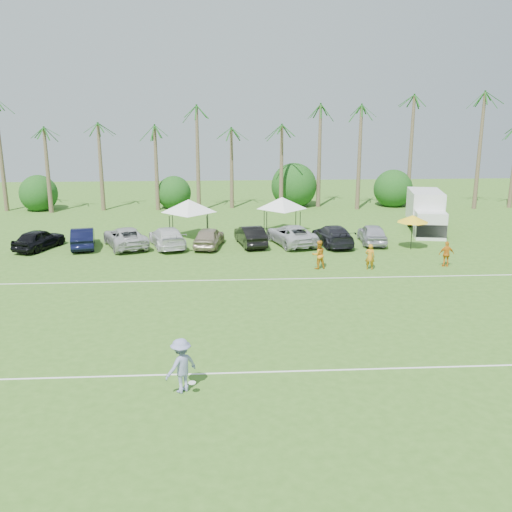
{
  "coord_description": "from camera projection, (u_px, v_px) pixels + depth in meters",
  "views": [
    {
      "loc": [
        -1.35,
        -17.85,
        9.85
      ],
      "look_at": [
        0.58,
        13.34,
        1.6
      ],
      "focal_mm": 40.0,
      "sensor_mm": 36.0,
      "label": 1
    }
  ],
  "objects": [
    {
      "name": "palm_tree_5",
      "position": [
        234.0,
        122.0,
        54.36
      ],
      "size": [
        2.4,
        2.4,
        9.9
      ],
      "color": "brown",
      "rests_on": "ground"
    },
    {
      "name": "box_truck",
      "position": [
        426.0,
        211.0,
        45.54
      ],
      "size": [
        3.51,
        6.58,
        3.22
      ],
      "rotation": [
        0.0,
        0.0,
        -0.2
      ],
      "color": "white",
      "rests_on": "ground"
    },
    {
      "name": "canopy_tent_right",
      "position": [
        282.0,
        197.0,
        45.27
      ],
      "size": [
        4.07,
        4.07,
        3.3
      ],
      "color": "black",
      "rests_on": "ground"
    },
    {
      "name": "parked_car_3",
      "position": [
        167.0,
        237.0,
        40.9
      ],
      "size": [
        3.35,
        5.39,
        1.46
      ],
      "primitive_type": "imported",
      "rotation": [
        0.0,
        0.0,
        3.42
      ],
      "color": "silver",
      "rests_on": "ground"
    },
    {
      "name": "palm_tree_10",
      "position": [
        470.0,
        113.0,
        55.51
      ],
      "size": [
        2.4,
        2.4,
        10.9
      ],
      "color": "brown",
      "rests_on": "ground"
    },
    {
      "name": "palm_tree_9",
      "position": [
        419.0,
        122.0,
        55.43
      ],
      "size": [
        2.4,
        2.4,
        9.9
      ],
      "color": "brown",
      "rests_on": "ground"
    },
    {
      "name": "bush_tree_1",
      "position": [
        174.0,
        189.0,
        56.64
      ],
      "size": [
        4.0,
        4.0,
        4.0
      ],
      "color": "brown",
      "rests_on": "ground"
    },
    {
      "name": "palm_tree_6",
      "position": [
        276.0,
        113.0,
        54.38
      ],
      "size": [
        2.4,
        2.4,
        10.9
      ],
      "color": "brown",
      "rests_on": "ground"
    },
    {
      "name": "frisbee_player",
      "position": [
        181.0,
        366.0,
        20.05
      ],
      "size": [
        1.46,
        1.41,
        2.0
      ],
      "rotation": [
        0.0,
        0.0,
        3.86
      ],
      "color": "#8187B8",
      "rests_on": "ground"
    },
    {
      "name": "canopy_tent_left",
      "position": [
        189.0,
        199.0,
        43.24
      ],
      "size": [
        4.28,
        4.28,
        3.46
      ],
      "color": "black",
      "rests_on": "ground"
    },
    {
      "name": "parked_car_0",
      "position": [
        39.0,
        239.0,
        40.25
      ],
      "size": [
        3.17,
        4.61,
        1.46
      ],
      "primitive_type": "imported",
      "rotation": [
        0.0,
        0.0,
        2.77
      ],
      "color": "black",
      "rests_on": "ground"
    },
    {
      "name": "sideline_player_c",
      "position": [
        447.0,
        254.0,
        35.84
      ],
      "size": [
        0.97,
        0.44,
        1.63
      ],
      "primitive_type": "imported",
      "rotation": [
        0.0,
        0.0,
        3.1
      ],
      "color": "orange",
      "rests_on": "ground"
    },
    {
      "name": "palm_tree_1",
      "position": [
        53.0,
        122.0,
        53.34
      ],
      "size": [
        2.4,
        2.4,
        9.9
      ],
      "color": "brown",
      "rests_on": "ground"
    },
    {
      "name": "sideline_player_b",
      "position": [
        319.0,
        255.0,
        35.39
      ],
      "size": [
        1.01,
        0.87,
        1.79
      ],
      "primitive_type": "imported",
      "rotation": [
        0.0,
        0.0,
        3.39
      ],
      "color": "orange",
      "rests_on": "ground"
    },
    {
      "name": "field_lines",
      "position": [
        251.0,
        316.0,
        27.53
      ],
      "size": [
        80.0,
        12.1,
        0.01
      ],
      "color": "white",
      "rests_on": "ground"
    },
    {
      "name": "palm_tree_2",
      "position": [
        106.0,
        113.0,
        53.42
      ],
      "size": [
        2.4,
        2.4,
        10.9
      ],
      "color": "brown",
      "rests_on": "ground"
    },
    {
      "name": "palm_tree_3",
      "position": [
        149.0,
        103.0,
        53.44
      ],
      "size": [
        2.4,
        2.4,
        11.9
      ],
      "color": "brown",
      "rests_on": "ground"
    },
    {
      "name": "sideline_player_a",
      "position": [
        370.0,
        257.0,
        35.23
      ],
      "size": [
        0.67,
        0.52,
        1.62
      ],
      "primitive_type": "imported",
      "rotation": [
        0.0,
        0.0,
        2.89
      ],
      "color": "orange",
      "rests_on": "ground"
    },
    {
      "name": "bush_tree_3",
      "position": [
        392.0,
        188.0,
        57.95
      ],
      "size": [
        4.0,
        4.0,
        4.0
      ],
      "color": "brown",
      "rests_on": "ground"
    },
    {
      "name": "market_umbrella",
      "position": [
        413.0,
        219.0,
        39.83
      ],
      "size": [
        2.21,
        2.21,
        2.46
      ],
      "color": "black",
      "rests_on": "ground"
    },
    {
      "name": "palm_tree_8",
      "position": [
        368.0,
        131.0,
        55.35
      ],
      "size": [
        2.4,
        2.4,
        8.9
      ],
      "color": "brown",
      "rests_on": "ground"
    },
    {
      "name": "palm_tree_11",
      "position": [
        511.0,
        104.0,
        55.53
      ],
      "size": [
        2.4,
        2.4,
        11.9
      ],
      "color": "brown",
      "rests_on": "ground"
    },
    {
      "name": "palm_tree_7",
      "position": [
        318.0,
        104.0,
        54.4
      ],
      "size": [
        2.4,
        2.4,
        11.9
      ],
      "color": "brown",
      "rests_on": "ground"
    },
    {
      "name": "parked_car_6",
      "position": [
        291.0,
        235.0,
        41.66
      ],
      "size": [
        3.77,
        5.7,
        1.46
      ],
      "primitive_type": "imported",
      "rotation": [
        0.0,
        0.0,
        3.42
      ],
      "color": "silver",
      "rests_on": "ground"
    },
    {
      "name": "palm_tree_4",
      "position": [
        192.0,
        131.0,
        54.34
      ],
      "size": [
        2.4,
        2.4,
        8.9
      ],
      "color": "brown",
      "rests_on": "ground"
    },
    {
      "name": "parked_car_1",
      "position": [
        83.0,
        238.0,
        40.68
      ],
      "size": [
        2.38,
        4.64,
        1.46
      ],
      "primitive_type": "imported",
      "rotation": [
        0.0,
        0.0,
        3.34
      ],
      "color": "black",
      "rests_on": "ground"
    },
    {
      "name": "bush_tree_0",
      "position": [
        41.0,
        191.0,
        55.86
      ],
      "size": [
        4.0,
        4.0,
        4.0
      ],
      "color": "brown",
      "rests_on": "ground"
    },
    {
      "name": "parked_car_7",
      "position": [
        333.0,
        235.0,
        41.53
      ],
      "size": [
        2.66,
        5.24,
        1.46
      ],
      "primitive_type": "imported",
      "rotation": [
        0.0,
        0.0,
        3.27
      ],
      "color": "black",
      "rests_on": "ground"
    },
    {
      "name": "ground",
      "position": [
        263.0,
        398.0,
        19.82
      ],
      "size": [
        120.0,
        120.0,
        0.0
      ],
      "primitive_type": "plane",
      "color": "#3C6A20",
      "rests_on": "ground"
    },
    {
      "name": "parked_car_2",
      "position": [
        125.0,
        237.0,
        40.87
      ],
      "size": [
        4.16,
        5.76,
        1.46
      ],
      "primitive_type": "imported",
      "rotation": [
        0.0,
        0.0,
        3.52
      ],
      "color": "#B9B9B9",
      "rests_on": "ground"
    },
    {
      "name": "bush_tree_2",
      "position": [
        294.0,
        188.0,
        57.35
      ],
      "size": [
        4.0,
        4.0,
        4.0
      ],
      "color": "brown",
      "rests_on": "ground"
    },
    {
      "name": "parked_car_8",
      "position": [
        372.0,
        234.0,
        41.97
      ],
      "size": [
        2.04,
        4.39,
        1.46
      ],
      "primitive_type": "imported",
      "rotation": [
        0.0,
        0.0,
        3.06
      ],
      "color": "#ABABB7",
      "rests_on": "ground"
    },
    {
      "name": "parked_car_5",
      "position": [
        250.0,
        236.0,
        41.36
      ],
      "size": [
        2.34,
        4.63,
        1.46
      ],
      "primitive_type": "imported",
      "rotation": [
        0.0,
        0.0,
        3.33
      ],
      "color": "black",
      "rests_on": "ground"
    },
    {
      "name": "parked_car_4",
      "position": [
        209.0,
        237.0,
        40.87
      ],
      "size": [
        2.46,
        4.51,
        1.46
      ],
      "primitive_type": "imported",
      "rotation": [
        0.0,
        0.0,
        2.96
      ],
      "color": "gray",
      "rests_on": "ground"
    }
  ]
}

